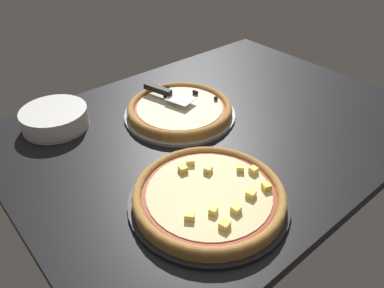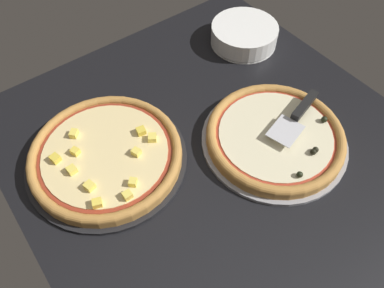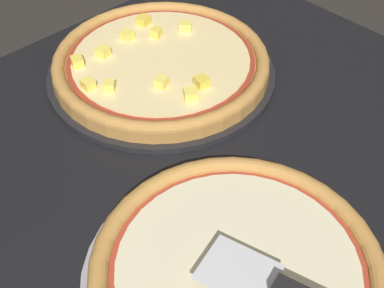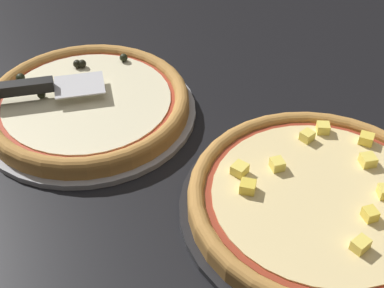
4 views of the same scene
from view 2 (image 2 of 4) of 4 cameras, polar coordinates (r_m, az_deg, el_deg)
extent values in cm
cube|color=black|center=(94.44, 9.00, -6.31)|extent=(133.71, 99.66, 3.60)
cylinder|color=#939399|center=(100.52, 12.36, 0.51)|extent=(38.07, 38.07, 1.00)
cylinder|color=#B77F3D|center=(99.35, 12.51, 1.03)|extent=(35.78, 35.78, 2.02)
torus|color=#B77F3D|center=(98.57, 12.61, 1.38)|extent=(35.78, 35.78, 2.54)
cylinder|color=#A33823|center=(98.51, 12.62, 1.41)|extent=(31.10, 31.10, 0.15)
cylinder|color=beige|center=(98.42, 12.63, 1.46)|extent=(29.34, 29.34, 0.40)
sphere|color=black|center=(102.22, 15.77, 3.91)|extent=(1.47, 1.47, 1.47)
sphere|color=black|center=(96.26, 17.99, -1.15)|extent=(1.53, 1.53, 1.53)
sphere|color=black|center=(96.82, 18.30, -0.84)|extent=(1.53, 1.53, 1.53)
sphere|color=black|center=(103.80, 19.51, 3.56)|extent=(1.65, 1.65, 1.65)
sphere|color=black|center=(91.51, 16.09, -4.49)|extent=(1.54, 1.54, 1.54)
cylinder|color=black|center=(97.17, -12.80, -2.28)|extent=(40.56, 40.56, 1.00)
cylinder|color=#B77F3D|center=(95.89, -12.97, -1.74)|extent=(38.12, 38.12, 2.18)
torus|color=#B77F3D|center=(95.02, -13.09, -1.37)|extent=(38.12, 38.12, 2.33)
cylinder|color=maroon|center=(94.96, -13.10, -1.34)|extent=(33.14, 33.14, 0.15)
cylinder|color=beige|center=(94.86, -13.11, -1.30)|extent=(31.26, 31.26, 0.40)
cube|color=#F9E05B|center=(92.31, -8.49, -1.22)|extent=(2.51, 2.39, 1.56)
cube|color=#F9E05B|center=(89.30, -15.35, -6.18)|extent=(2.58, 2.54, 1.56)
cube|color=#F9E05B|center=(99.38, -17.56, 1.54)|extent=(2.82, 2.85, 1.56)
cube|color=#F4D64C|center=(95.78, -17.36, -1.08)|extent=(2.41, 2.29, 1.56)
cube|color=#F9E05B|center=(86.23, -9.80, -7.68)|extent=(1.88, 1.97, 1.56)
cube|color=#F9E05B|center=(94.47, -6.07, 0.98)|extent=(2.97, 2.93, 1.56)
cube|color=#F9E05B|center=(92.89, -17.84, -3.75)|extent=(2.15, 2.21, 1.56)
cube|color=#F4D64C|center=(86.67, -14.26, -8.70)|extent=(2.58, 2.68, 1.56)
cube|color=yellow|center=(96.14, -7.77, 1.99)|extent=(2.45, 2.53, 1.56)
cube|color=yellow|center=(96.08, -20.11, -2.07)|extent=(2.64, 2.48, 1.56)
cube|color=#F9E05B|center=(87.73, -8.99, -5.76)|extent=(2.59, 2.59, 1.56)
cube|color=silver|center=(97.15, 14.06, 1.97)|extent=(8.90, 10.09, 0.24)
cube|color=black|center=(103.01, 16.78, 5.67)|extent=(5.11, 11.38, 2.00)
cylinder|color=white|center=(128.16, 7.80, 15.18)|extent=(21.26, 21.26, 0.70)
cylinder|color=white|center=(127.73, 7.84, 15.42)|extent=(21.26, 21.26, 0.70)
cylinder|color=white|center=(127.30, 7.87, 15.67)|extent=(21.26, 21.26, 0.70)
cylinder|color=white|center=(126.88, 7.91, 15.92)|extent=(21.26, 21.26, 0.70)
cylinder|color=white|center=(126.46, 7.94, 16.17)|extent=(21.26, 21.26, 0.70)
cylinder|color=white|center=(126.04, 7.98, 16.42)|extent=(21.26, 21.26, 0.70)
cylinder|color=white|center=(125.62, 8.02, 16.68)|extent=(21.26, 21.26, 0.70)
cylinder|color=white|center=(125.21, 8.06, 16.93)|extent=(21.26, 21.26, 0.70)
cylinder|color=white|center=(124.80, 8.09, 17.19)|extent=(21.26, 21.26, 0.70)
camera|label=1|loc=(1.09, -62.65, 22.74)|focal=35.00mm
camera|label=3|loc=(0.78, 50.44, 20.59)|focal=50.00mm
camera|label=4|loc=(1.15, -27.55, 39.11)|focal=50.00mm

